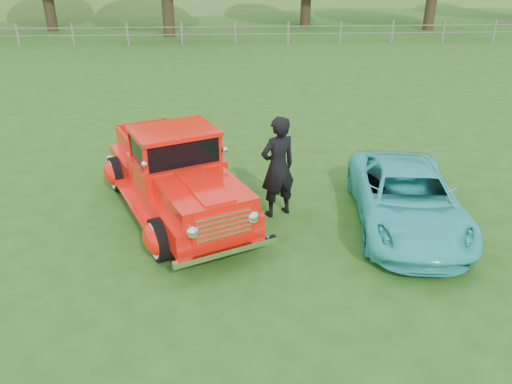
{
  "coord_description": "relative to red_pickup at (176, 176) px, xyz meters",
  "views": [
    {
      "loc": [
        -0.47,
        -7.19,
        4.77
      ],
      "look_at": [
        0.0,
        1.2,
        0.7
      ],
      "focal_mm": 35.0,
      "sensor_mm": 36.0,
      "label": 1
    }
  ],
  "objects": [
    {
      "name": "man",
      "position": [
        1.99,
        -0.21,
        0.22
      ],
      "size": [
        0.88,
        0.76,
        2.04
      ],
      "primitive_type": "imported",
      "rotation": [
        0.0,
        0.0,
        3.59
      ],
      "color": "black",
      "rests_on": "ground"
    },
    {
      "name": "ground",
      "position": [
        1.54,
        -1.84,
        -0.8
      ],
      "size": [
        140.0,
        140.0,
        0.0
      ],
      "primitive_type": "plane",
      "color": "#234A13",
      "rests_on": "ground"
    },
    {
      "name": "fence_line",
      "position": [
        1.54,
        20.16,
        -0.19
      ],
      "size": [
        48.0,
        0.12,
        1.2
      ],
      "color": "#6E645D",
      "rests_on": "ground"
    },
    {
      "name": "distant_hills",
      "position": [
        -2.55,
        57.63,
        -5.34
      ],
      "size": [
        116.0,
        60.0,
        18.0
      ],
      "color": "#396826",
      "rests_on": "ground"
    },
    {
      "name": "teal_sedan",
      "position": [
        4.39,
        -0.78,
        -0.23
      ],
      "size": [
        2.35,
        4.25,
        1.13
      ],
      "primitive_type": "imported",
      "rotation": [
        0.0,
        0.0,
        -0.12
      ],
      "color": "#30C1BF",
      "rests_on": "ground"
    },
    {
      "name": "red_pickup",
      "position": [
        0.0,
        0.0,
        0.0
      ],
      "size": [
        3.63,
        5.26,
        1.78
      ],
      "rotation": [
        0.0,
        0.0,
        0.42
      ],
      "color": "black",
      "rests_on": "ground"
    }
  ]
}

